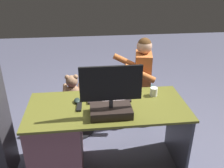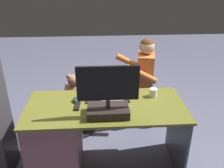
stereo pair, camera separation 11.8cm
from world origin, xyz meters
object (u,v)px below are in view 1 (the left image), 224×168
keyboard (109,99)px  tv_remote (79,107)px  computer_mouse (77,101)px  person (137,74)px  visitor_chair (141,101)px  monitor (111,100)px  cup (154,92)px  office_chair_teddy (74,112)px  teddy_bear (72,88)px  desk (67,138)px

keyboard → tv_remote: size_ratio=2.80×
tv_remote → computer_mouse: bearing=-75.2°
person → visitor_chair: bearing=-168.4°
monitor → cup: (-0.47, -0.31, -0.11)m
monitor → computer_mouse: size_ratio=5.47×
keyboard → office_chair_teddy: keyboard is taller
office_chair_teddy → person: 0.94m
cup → visitor_chair: cup is taller
teddy_bear → visitor_chair: size_ratio=0.66×
cup → visitor_chair: bearing=-94.7°
visitor_chair → person: bearing=11.6°
tv_remote → visitor_chair: size_ratio=0.30×
tv_remote → office_chair_teddy: 0.84m
monitor → person: monitor is taller
cup → monitor: bearing=33.2°
tv_remote → office_chair_teddy: tv_remote is taller
computer_mouse → visitor_chair: 1.23m
cup → office_chair_teddy: (0.84, -0.53, -0.52)m
visitor_chair → teddy_bear: bearing=10.8°
desk → teddy_bear: (-0.04, -0.69, 0.20)m
cup → tv_remote: size_ratio=0.57×
office_chair_teddy → visitor_chair: same height
visitor_chair → person: person is taller
visitor_chair → person: size_ratio=0.44×
tv_remote → visitor_chair: (-0.81, -0.87, -0.49)m
tv_remote → desk: bearing=1.9°
cup → computer_mouse: bearing=3.8°
desk → monitor: bearing=159.7°
cup → tv_remote: bearing=11.7°
monitor → keyboard: 0.30m
keyboard → tv_remote: bearing=20.9°
computer_mouse → person: person is taller
person → cup: bearing=91.7°
desk → cup: size_ratio=17.65×
cup → person: person is taller
cup → person: 0.71m
tv_remote → visitor_chair: 1.28m
keyboard → computer_mouse: computer_mouse is taller
monitor → cup: 0.57m
monitor → tv_remote: 0.35m
computer_mouse → keyboard: bearing=-178.6°
office_chair_teddy → visitor_chair: bearing=-168.4°
computer_mouse → monitor: bearing=139.7°
desk → office_chair_teddy: 0.69m
computer_mouse → cup: (-0.77, -0.05, 0.02)m
keyboard → visitor_chair: 1.04m
monitor → tv_remote: (0.28, -0.15, -0.14)m
keyboard → tv_remote: (0.29, 0.11, -0.00)m
computer_mouse → office_chair_teddy: size_ratio=0.20×
monitor → person: 1.12m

